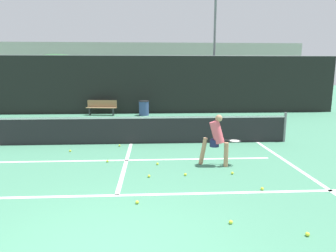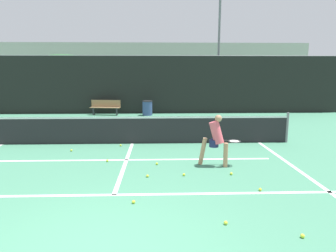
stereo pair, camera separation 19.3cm
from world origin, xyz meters
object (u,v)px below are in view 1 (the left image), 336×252
object	(u,v)px
parked_car	(187,99)
trash_bin	(144,108)
player_practicing	(217,138)
courtside_bench	(102,107)

from	to	relation	value
parked_car	trash_bin	bearing A→B (deg)	-126.58
trash_bin	player_practicing	bearing A→B (deg)	-77.25
player_practicing	trash_bin	bearing A→B (deg)	124.36
courtside_bench	parked_car	xyz separation A→B (m)	(5.42, 3.78, 0.12)
courtside_bench	parked_car	distance (m)	6.61
player_practicing	trash_bin	xyz separation A→B (m)	(-2.16, 9.53, -0.33)
courtside_bench	trash_bin	size ratio (longest dim) A/B	2.12
player_practicing	parked_car	bearing A→B (deg)	108.16
player_practicing	parked_car	distance (m)	13.57
trash_bin	parked_car	xyz separation A→B (m)	(2.97, 4.01, 0.17)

